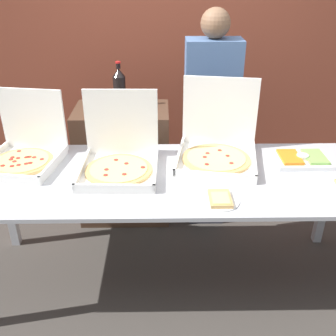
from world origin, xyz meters
TOP-DOWN VIEW (x-y plane):
  - ground_plane at (0.00, 0.00)m, footprint 16.00×16.00m
  - brick_wall_behind at (0.00, 1.70)m, footprint 10.00×0.06m
  - buffet_table at (0.00, 0.00)m, footprint 2.48×0.90m
  - pizza_box_near_right at (-0.30, 0.08)m, footprint 0.48×0.49m
  - pizza_box_far_left at (-0.91, 0.19)m, footprint 0.50×0.52m
  - pizza_box_far_right at (0.32, 0.22)m, footprint 0.57×0.59m
  - paper_plate_front_left at (0.28, -0.29)m, footprint 0.21×0.21m
  - veggie_tray at (0.87, 0.16)m, footprint 0.36×0.25m
  - sideboard_podium at (-0.35, 0.82)m, footprint 0.74×0.47m
  - soda_bottle at (-0.36, 0.89)m, footprint 0.10×0.10m
  - soda_can_silver at (-0.28, 0.65)m, footprint 0.07×0.07m
  - person_guest_cap at (0.34, 0.73)m, footprint 0.40×0.22m

SIDE VIEW (x-z plane):
  - ground_plane at x=0.00m, z-range 0.00..0.00m
  - sideboard_podium at x=-0.35m, z-range 0.00..0.96m
  - buffet_table at x=0.00m, z-range 0.33..1.16m
  - paper_plate_front_left at x=0.28m, z-range 0.83..0.86m
  - veggie_tray at x=0.87m, z-range 0.83..0.88m
  - person_guest_cap at x=0.34m, z-range 0.04..1.75m
  - pizza_box_far_left at x=-0.91m, z-range 0.69..1.13m
  - pizza_box_near_right at x=-0.30m, z-range 0.68..1.14m
  - pizza_box_far_right at x=0.32m, z-range 0.67..1.16m
  - soda_can_silver at x=-0.28m, z-range 0.96..1.09m
  - soda_bottle at x=-0.36m, z-range 0.94..1.29m
  - brick_wall_behind at x=0.00m, z-range 0.00..2.80m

